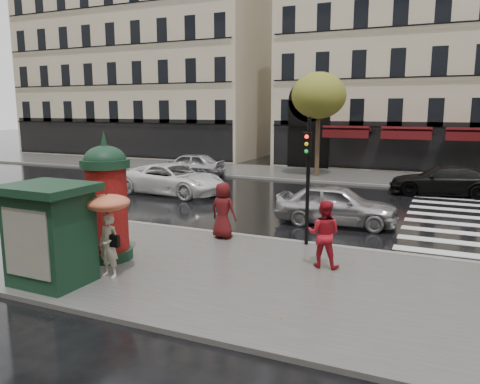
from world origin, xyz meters
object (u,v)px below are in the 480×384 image
at_px(newsstand, 50,233).
at_px(woman_red, 324,234).
at_px(woman_umbrella, 108,221).
at_px(car_black, 443,180).
at_px(man_burgundy, 223,210).
at_px(car_white, 172,179).
at_px(traffic_light, 308,169).
at_px(car_far_silver, 189,165).
at_px(car_silver, 336,205).
at_px(morris_column, 107,198).

bearing_deg(newsstand, woman_red, 33.73).
height_order(woman_umbrella, car_black, woman_umbrella).
xyz_separation_m(woman_umbrella, newsstand, (-1.02, -0.90, -0.19)).
xyz_separation_m(man_burgundy, car_white, (-6.25, 6.80, -0.26)).
bearing_deg(man_burgundy, woman_red, 166.29).
relative_size(woman_umbrella, traffic_light, 0.55).
bearing_deg(traffic_light, newsstand, -130.04).
height_order(car_white, car_far_silver, same).
bearing_deg(car_silver, newsstand, 147.70).
distance_m(morris_column, newsstand, 2.16).
height_order(morris_column, car_far_silver, morris_column).
distance_m(newsstand, car_silver, 10.50).
xyz_separation_m(traffic_light, car_far_silver, (-11.37, 12.28, -1.75)).
relative_size(woman_umbrella, man_burgundy, 1.18).
bearing_deg(car_silver, car_white, 68.14).
relative_size(man_burgundy, newsstand, 0.76).
bearing_deg(woman_umbrella, car_white, 114.76).
bearing_deg(traffic_light, car_white, 144.25).
distance_m(woman_red, car_far_silver, 18.78).
xyz_separation_m(man_burgundy, morris_column, (-2.04, -3.29, 0.82)).
xyz_separation_m(morris_column, newsstand, (-0.01, -2.11, -0.49)).
relative_size(morris_column, car_far_silver, 0.79).
xyz_separation_m(newsstand, car_silver, (4.99, 9.21, -0.61)).
distance_m(woman_umbrella, woman_red, 5.67).
bearing_deg(car_far_silver, woman_umbrella, 17.38).
bearing_deg(man_burgundy, car_silver, -119.40).
height_order(man_burgundy, car_white, man_burgundy).
relative_size(woman_umbrella, car_black, 0.42).
bearing_deg(woman_umbrella, woman_red, 31.87).
distance_m(car_white, car_black, 13.92).
bearing_deg(car_silver, morris_column, 141.13).
xyz_separation_m(traffic_light, car_silver, (0.19, 3.49, -1.77)).
bearing_deg(woman_red, newsstand, 32.62).
height_order(morris_column, car_black, morris_column).
height_order(car_silver, car_far_silver, car_far_silver).
xyz_separation_m(woman_red, car_silver, (-0.82, 5.33, -0.26)).
relative_size(woman_umbrella, car_white, 0.39).
bearing_deg(morris_column, man_burgundy, 58.17).
xyz_separation_m(woman_umbrella, woman_red, (4.80, 2.98, -0.54)).
relative_size(man_burgundy, car_far_silver, 0.40).
bearing_deg(morris_column, newsstand, -90.37).
distance_m(woman_red, traffic_light, 2.58).
bearing_deg(woman_red, morris_column, 15.92).
distance_m(woman_red, man_burgundy, 4.06).
bearing_deg(car_black, car_silver, -29.11).
height_order(woman_red, traffic_light, traffic_light).
bearing_deg(traffic_light, woman_red, -61.18).
distance_m(woman_umbrella, traffic_light, 6.20).
xyz_separation_m(man_burgundy, car_silver, (2.94, 3.81, -0.28)).
relative_size(car_silver, car_white, 0.80).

